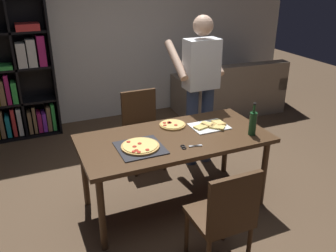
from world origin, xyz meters
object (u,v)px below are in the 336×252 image
Objects in this scene: chair_near_camera at (225,214)px; wine_bottle at (253,123)px; dining_table at (174,144)px; kitchen_scissors at (188,147)px; couch at (229,94)px; person_serving_pizza at (200,83)px; pepperoni_pizza_on_tray at (140,147)px; second_pizza_plain at (172,125)px; chair_far_side at (142,124)px.

chair_near_camera is 1.03m from wine_bottle.
dining_table is 8.93× the size of kitchen_scissors.
chair_near_camera is (-0.00, -0.92, -0.16)m from dining_table.
wine_bottle is at bearing -118.33° from couch.
person_serving_pizza is 4.41× the size of pepperoni_pizza_on_tray.
couch is 3.11m from pepperoni_pizza_on_tray.
chair_near_camera reaches higher than couch.
person_serving_pizza is at bearing 39.65° from second_pizza_plain.
chair_far_side is 0.83m from person_serving_pizza.
kitchen_scissors is at bearing 88.26° from chair_near_camera.
kitchen_scissors is at bearing 179.71° from wine_bottle.
person_serving_pizza is 6.68× the size of second_pizza_plain.
person_serving_pizza is at bearing 68.46° from chair_near_camera.
couch is at bearing 46.34° from dining_table.
chair_near_camera is at bearing -123.16° from couch.
second_pizza_plain is (0.09, 1.16, 0.25)m from chair_near_camera.
chair_near_camera is 4.55× the size of kitchen_scissors.
kitchen_scissors reaches higher than dining_table.
kitchen_scissors is (0.02, 0.68, 0.24)m from chair_near_camera.
pepperoni_pizza_on_tray is 2.00× the size of kitchen_scissors.
kitchen_scissors is (0.39, -0.14, -0.01)m from pepperoni_pizza_on_tray.
second_pizza_plain is at bearing 82.02° from kitchen_scissors.
chair_near_camera is 0.51× the size of person_serving_pizza.
dining_table is at bearing 160.78° from wine_bottle.
chair_near_camera reaches higher than dining_table.
wine_bottle is 0.78m from second_pizza_plain.
chair_far_side is at bearing 160.91° from person_serving_pizza.
pepperoni_pizza_on_tray is at bearing 114.33° from chair_near_camera.
person_serving_pizza reaches higher than chair_far_side.
couch is 8.83× the size of kitchen_scissors.
couch is 1.93m from person_serving_pizza.
chair_far_side is 0.72m from second_pizza_plain.
wine_bottle reaches higher than kitchen_scissors.
dining_table is 1.96× the size of chair_near_camera.
dining_table is at bearing 90.00° from chair_near_camera.
dining_table is 0.25m from kitchen_scissors.
dining_table is 0.27m from second_pizza_plain.
couch is (1.90, 2.90, -0.21)m from chair_near_camera.
wine_bottle reaches higher than couch.
person_serving_pizza reaches higher than wine_bottle.
person_serving_pizza is 0.95m from wine_bottle.
second_pizza_plain is (0.46, 0.34, -0.00)m from pepperoni_pizza_on_tray.
couch reaches higher than pepperoni_pizza_on_tray.
couch is at bearing 42.57° from pepperoni_pizza_on_tray.
kitchen_scissors is at bearing -123.39° from person_serving_pizza.
kitchen_scissors is at bearing -85.09° from dining_table.
chair_near_camera and chair_far_side have the same top height.
second_pizza_plain is (-1.81, -1.75, 0.46)m from couch.
chair_near_camera is at bearing -90.00° from dining_table.
wine_bottle is (-1.20, -2.23, 0.57)m from couch.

